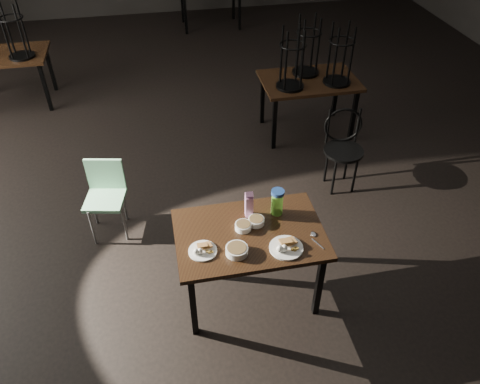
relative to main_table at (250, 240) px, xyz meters
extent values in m
plane|color=black|center=(0.36, 1.66, -0.67)|extent=(12.00, 12.00, 0.00)
cube|color=black|center=(0.00, 0.00, 0.06)|extent=(1.20, 0.80, 0.04)
cube|color=black|center=(-0.52, -0.32, -0.32)|extent=(0.05, 0.05, 0.71)
cube|color=black|center=(0.52, -0.32, -0.32)|extent=(0.05, 0.05, 0.71)
cube|color=black|center=(-0.52, 0.32, -0.32)|extent=(0.05, 0.05, 0.71)
cube|color=black|center=(0.52, 0.32, -0.32)|extent=(0.05, 0.05, 0.71)
cylinder|color=white|center=(-0.40, -0.13, 0.09)|extent=(0.22, 0.22, 0.01)
cube|color=#AB753C|center=(-0.39, -0.10, 0.13)|extent=(0.08, 0.08, 0.04)
cube|color=#AB753C|center=(-0.37, -0.10, 0.13)|extent=(0.09, 0.09, 0.03)
ellipsoid|color=white|center=(-0.45, -0.16, 0.12)|extent=(0.04, 0.04, 0.05)
ellipsoid|color=white|center=(-0.42, -0.16, 0.12)|extent=(0.04, 0.04, 0.05)
cylinder|color=white|center=(0.24, -0.23, 0.09)|extent=(0.26, 0.26, 0.02)
cube|color=#AB753C|center=(0.25, -0.18, 0.14)|extent=(0.10, 0.09, 0.04)
cube|color=#AB753C|center=(0.28, -0.18, 0.14)|extent=(0.11, 0.11, 0.03)
ellipsoid|color=white|center=(0.18, -0.26, 0.13)|extent=(0.05, 0.05, 0.06)
ellipsoid|color=white|center=(0.21, -0.26, 0.13)|extent=(0.05, 0.05, 0.06)
cylinder|color=white|center=(-0.04, 0.05, 0.10)|extent=(0.13, 0.13, 0.05)
cylinder|color=brown|center=(-0.04, 0.05, 0.12)|extent=(0.11, 0.11, 0.01)
cylinder|color=white|center=(0.07, 0.09, 0.10)|extent=(0.13, 0.13, 0.05)
cylinder|color=brown|center=(0.07, 0.09, 0.12)|extent=(0.11, 0.11, 0.01)
cylinder|color=white|center=(-0.14, -0.20, 0.11)|extent=(0.17, 0.17, 0.06)
cylinder|color=brown|center=(-0.14, -0.20, 0.13)|extent=(0.15, 0.15, 0.01)
cube|color=#7E175E|center=(0.04, 0.21, 0.18)|extent=(0.06, 0.06, 0.20)
cube|color=#7E175E|center=(0.04, 0.21, 0.30)|extent=(0.06, 0.06, 0.06)
cylinder|color=#6CD03D|center=(0.27, 0.19, 0.18)|extent=(0.12, 0.12, 0.21)
cylinder|color=navy|center=(0.27, 0.19, 0.30)|extent=(0.13, 0.13, 0.03)
ellipsoid|color=silver|center=(0.50, -0.12, 0.08)|extent=(0.06, 0.07, 0.01)
cube|color=silver|center=(0.50, -0.23, 0.08)|extent=(0.07, 0.13, 0.00)
cylinder|color=black|center=(1.33, 1.30, -0.18)|extent=(0.43, 0.43, 0.03)
torus|color=black|center=(1.36, 1.48, 0.03)|extent=(0.42, 0.10, 0.42)
cylinder|color=black|center=(1.45, 1.42, -0.43)|extent=(0.03, 0.03, 0.49)
cylinder|color=black|center=(1.21, 1.42, -0.43)|extent=(0.03, 0.03, 0.49)
cylinder|color=black|center=(1.21, 1.18, -0.43)|extent=(0.03, 0.03, 0.49)
cylinder|color=black|center=(1.45, 1.18, -0.43)|extent=(0.03, 0.03, 0.49)
cube|color=#78BC91|center=(-1.22, 1.05, -0.25)|extent=(0.43, 0.43, 0.04)
cube|color=#78BC91|center=(-1.19, 1.21, -0.05)|extent=(0.36, 0.10, 0.35)
cylinder|color=slate|center=(-1.37, 0.89, -0.46)|extent=(0.02, 0.02, 0.42)
cylinder|color=slate|center=(-1.07, 0.89, -0.46)|extent=(0.02, 0.02, 0.42)
cylinder|color=slate|center=(-1.37, 1.20, -0.46)|extent=(0.02, 0.02, 0.42)
cylinder|color=slate|center=(-1.07, 1.20, -0.46)|extent=(0.02, 0.02, 0.42)
cube|color=black|center=(-2.63, 4.09, 0.06)|extent=(1.20, 0.80, 0.04)
cube|color=black|center=(-2.11, 3.77, -0.32)|extent=(0.05, 0.05, 0.71)
cube|color=black|center=(-2.11, 4.41, -0.32)|extent=(0.05, 0.05, 0.71)
cylinder|color=black|center=(-2.33, 3.94, 0.09)|extent=(0.34, 0.34, 0.03)
torus|color=black|center=(-2.33, 3.94, 0.59)|extent=(0.32, 0.32, 0.02)
cylinder|color=black|center=(-2.23, 4.04, 0.46)|extent=(0.03, 0.03, 0.70)
cylinder|color=black|center=(-2.43, 4.04, 0.46)|extent=(0.03, 0.03, 0.70)
cylinder|color=black|center=(-2.43, 3.84, 0.46)|extent=(0.03, 0.03, 0.70)
cylinder|color=black|center=(-2.23, 3.84, 0.46)|extent=(0.03, 0.03, 0.70)
cube|color=black|center=(1.31, 2.53, 0.06)|extent=(1.20, 0.80, 0.04)
cube|color=black|center=(0.79, 2.21, -0.32)|extent=(0.05, 0.05, 0.71)
cube|color=black|center=(1.83, 2.21, -0.32)|extent=(0.05, 0.05, 0.71)
cube|color=black|center=(0.79, 2.85, -0.32)|extent=(0.05, 0.05, 0.71)
cube|color=black|center=(1.83, 2.85, -0.32)|extent=(0.05, 0.05, 0.71)
cylinder|color=black|center=(1.01, 2.38, 0.09)|extent=(0.34, 0.34, 0.03)
torus|color=black|center=(1.01, 2.38, 0.59)|extent=(0.32, 0.32, 0.02)
cylinder|color=black|center=(1.11, 2.48, 0.46)|extent=(0.03, 0.03, 0.70)
cylinder|color=black|center=(0.91, 2.48, 0.46)|extent=(0.03, 0.03, 0.70)
cylinder|color=black|center=(0.91, 2.28, 0.46)|extent=(0.03, 0.03, 0.70)
cylinder|color=black|center=(1.11, 2.28, 0.46)|extent=(0.03, 0.03, 0.70)
cylinder|color=black|center=(1.61, 2.38, 0.09)|extent=(0.34, 0.34, 0.03)
torus|color=black|center=(1.61, 2.38, 0.59)|extent=(0.32, 0.32, 0.02)
cylinder|color=black|center=(1.71, 2.48, 0.46)|extent=(0.03, 0.03, 0.70)
cylinder|color=black|center=(1.51, 2.48, 0.46)|extent=(0.03, 0.03, 0.70)
cylinder|color=black|center=(1.51, 2.28, 0.46)|extent=(0.03, 0.03, 0.70)
cylinder|color=black|center=(1.71, 2.28, 0.46)|extent=(0.03, 0.03, 0.70)
cylinder|color=black|center=(1.31, 2.71, 0.09)|extent=(0.34, 0.34, 0.03)
torus|color=black|center=(1.31, 2.71, 0.59)|extent=(0.32, 0.32, 0.02)
cylinder|color=black|center=(1.41, 2.81, 0.46)|extent=(0.03, 0.03, 0.70)
cylinder|color=black|center=(1.21, 2.81, 0.46)|extent=(0.03, 0.03, 0.70)
cylinder|color=black|center=(1.21, 2.61, 0.46)|extent=(0.03, 0.03, 0.70)
cylinder|color=black|center=(1.41, 2.61, 0.46)|extent=(0.03, 0.03, 0.70)
cube|color=black|center=(0.12, 6.33, -0.32)|extent=(0.05, 0.05, 0.71)
cube|color=black|center=(1.16, 6.33, -0.32)|extent=(0.05, 0.05, 0.71)
cube|color=black|center=(0.12, 6.97, -0.32)|extent=(0.05, 0.05, 0.71)
cube|color=black|center=(1.16, 6.97, -0.32)|extent=(0.05, 0.05, 0.71)
camera|label=1|loc=(-0.60, -2.62, 2.72)|focal=35.00mm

